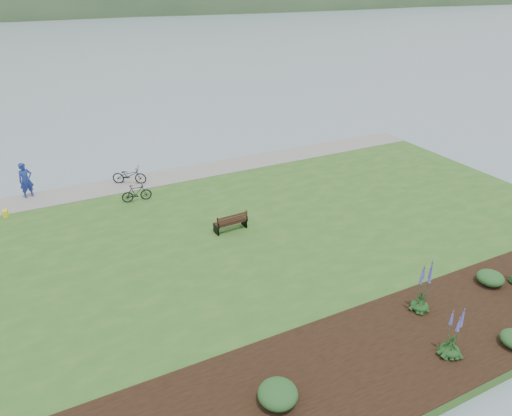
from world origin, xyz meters
The scene contains 14 objects.
ground centered at (0.00, 0.00, 0.00)m, with size 600.00×600.00×0.00m, color gray.
lawn centered at (0.00, -2.00, 0.20)m, with size 34.00×20.00×0.40m, color #2F5D20.
shoreline_path centered at (0.00, 6.90, 0.42)m, with size 34.00×2.20×0.03m, color gray.
garden_bed centered at (3.00, -9.80, 0.42)m, with size 24.00×4.40×0.04m, color black.
far_hillside centered at (20.00, 170.00, 0.00)m, with size 580.00×80.00×38.00m, color #2C4B2A, non-canonical shape.
park_bench centered at (0.59, -0.59, 0.86)m, with size 1.53×0.69×0.93m.
person centered at (-7.55, 7.50, 1.54)m, with size 0.83×0.57×2.27m, color navy.
bicycle_a centered at (-2.37, 6.94, 0.90)m, with size 1.93×0.67×1.01m, color black.
bicycle_b centered at (-2.54, 4.47, 0.86)m, with size 1.54×0.44×0.93m, color black.
pannier centered at (-8.70, 5.62, 0.57)m, with size 0.20×0.31×0.33m, color yellow.
echium_0 centered at (3.44, -10.72, 1.11)m, with size 0.62×0.62×1.82m.
echium_1 centered at (4.18, -8.71, 1.34)m, with size 0.62×0.62×2.22m.
shrub_0 centered at (-2.13, -9.90, 0.72)m, with size 1.11×1.11×0.56m, color #1E4C21.
shrub_2 centered at (7.68, -8.76, 0.69)m, with size 0.99×0.99×0.50m, color #1E4C21.
Camera 1 is at (-6.58, -17.48, 10.77)m, focal length 32.00 mm.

